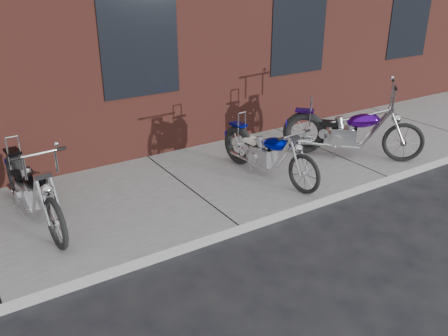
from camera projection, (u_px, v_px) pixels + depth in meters
ground at (239, 235)px, 6.48m from camera, size 120.00×120.00×0.00m
sidewalk at (186, 190)px, 7.61m from camera, size 22.00×3.00×0.15m
chopper_purple at (349, 133)px, 8.57m from camera, size 1.79×1.90×1.40m
chopper_blue at (267, 154)px, 7.78m from camera, size 0.54×2.20×0.96m
chopper_third at (33, 192)px, 6.41m from camera, size 0.58×2.36×1.20m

